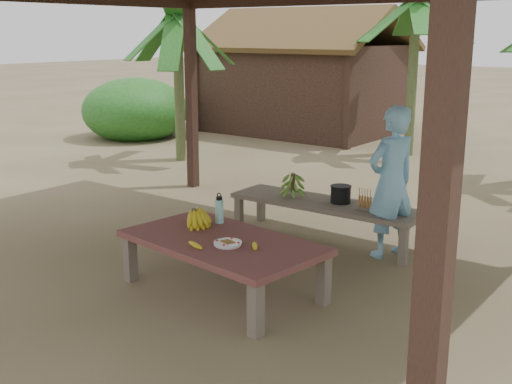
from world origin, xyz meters
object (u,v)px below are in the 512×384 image
Objects in this scene: water_flask at (219,210)px; bench at (325,207)px; ripe_banana_bunch at (194,217)px; plate at (228,244)px; cooking_pot at (341,195)px; work_table at (222,246)px; woman at (391,182)px.

bench is at bearing 78.04° from water_flask.
plate is (0.61, -0.24, -0.08)m from ripe_banana_bunch.
bench is 9.11× the size of plate.
ripe_banana_bunch is 1.41× the size of cooking_pot.
plate is at bearing -21.60° from ripe_banana_bunch.
cooking_pot is (0.58, 1.76, -0.05)m from ripe_banana_bunch.
ripe_banana_bunch is (-0.46, 0.14, 0.16)m from work_table.
ripe_banana_bunch is 2.07m from woman.
plate is at bearing -86.43° from bench.
ripe_banana_bunch reaches higher than plate.
water_flask reaches higher than cooking_pot.
ripe_banana_bunch is at bearing -117.29° from water_flask.
plate is at bearing -89.07° from cooking_pot.
cooking_pot is at bearing -74.60° from woman.
work_table is 1.90m from cooking_pot.
ripe_banana_bunch reaches higher than cooking_pot.
cooking_pot reaches higher than work_table.
bench is 7.11× the size of ripe_banana_bunch.
woman reaches higher than bench.
woman is at bearing 53.75° from ripe_banana_bunch.
water_flask is (0.12, 0.23, 0.03)m from ripe_banana_bunch.
woman reaches higher than cooking_pot.
plate is 2.02m from woman.
bench is (-0.04, 1.83, -0.04)m from work_table.
plate is 0.69m from water_flask.
ripe_banana_bunch is 0.20× the size of woman.
water_flask is at bearing 62.71° from ripe_banana_bunch.
bench is 10.06× the size of cooking_pot.
ripe_banana_bunch is 0.26m from water_flask.
plate is at bearing -43.77° from water_flask.
plate is (0.15, -0.10, 0.08)m from work_table.
water_flask reaches higher than work_table.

